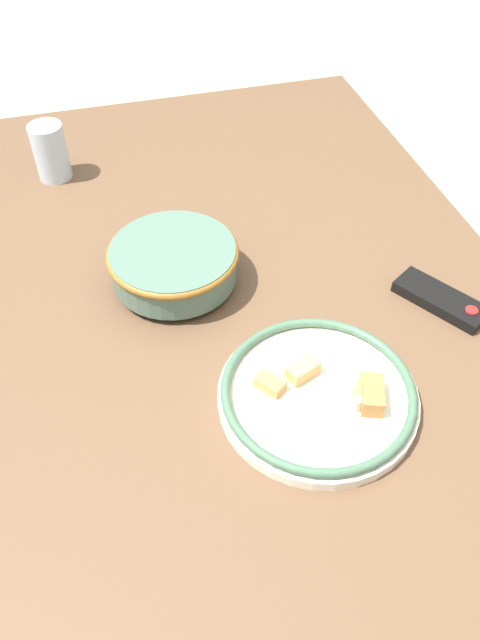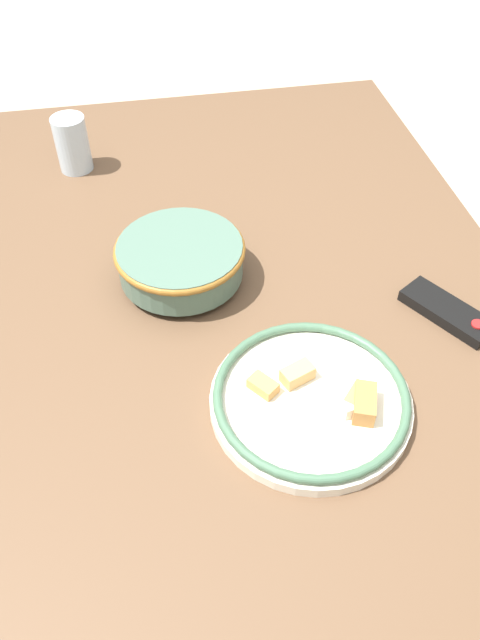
{
  "view_description": "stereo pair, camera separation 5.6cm",
  "coord_description": "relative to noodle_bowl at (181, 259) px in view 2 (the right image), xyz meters",
  "views": [
    {
      "loc": [
        0.69,
        -0.16,
        1.47
      ],
      "look_at": [
        0.04,
        0.01,
        0.77
      ],
      "focal_mm": 35.0,
      "sensor_mm": 36.0,
      "label": 1
    },
    {
      "loc": [
        0.7,
        -0.11,
        1.47
      ],
      "look_at": [
        0.04,
        0.01,
        0.77
      ],
      "focal_mm": 35.0,
      "sensor_mm": 36.0,
      "label": 2
    }
  ],
  "objects": [
    {
      "name": "ground_plane",
      "position": [
        0.11,
        0.06,
        -0.78
      ],
      "size": [
        8.0,
        8.0,
        0.0
      ],
      "primitive_type": "plane",
      "color": "#B7A88E"
    },
    {
      "name": "drinking_glass",
      "position": [
        -0.39,
        -0.18,
        0.01
      ],
      "size": [
        0.07,
        0.07,
        0.12
      ],
      "color": "silver",
      "rests_on": "dining_table"
    },
    {
      "name": "tv_remote",
      "position": [
        0.17,
        0.42,
        -0.03
      ],
      "size": [
        0.16,
        0.13,
        0.02
      ],
      "rotation": [
        0.0,
        0.0,
        5.27
      ],
      "color": "black",
      "rests_on": "dining_table"
    },
    {
      "name": "food_plate",
      "position": [
        0.31,
        0.15,
        -0.03
      ],
      "size": [
        0.29,
        0.29,
        0.05
      ],
      "color": "silver",
      "rests_on": "dining_table"
    },
    {
      "name": "noodle_bowl",
      "position": [
        0.0,
        0.0,
        0.0
      ],
      "size": [
        0.22,
        0.22,
        0.07
      ],
      "color": "#4C6B5B",
      "rests_on": "dining_table"
    },
    {
      "name": "dining_table",
      "position": [
        0.11,
        0.06,
        -0.11
      ],
      "size": [
        1.57,
        1.03,
        0.73
      ],
      "color": "brown",
      "rests_on": "ground_plane"
    }
  ]
}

